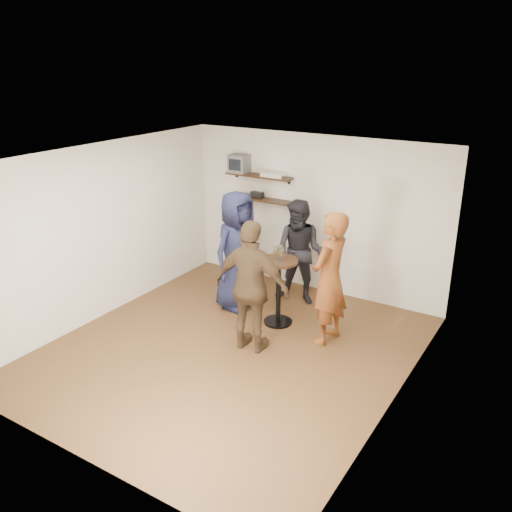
{
  "coord_description": "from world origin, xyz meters",
  "views": [
    {
      "loc": [
        3.7,
        -5.26,
        3.77
      ],
      "look_at": [
        0.17,
        0.4,
        1.27
      ],
      "focal_mm": 38.0,
      "sensor_mm": 36.0,
      "label": 1
    }
  ],
  "objects_px": {
    "person_navy": "(237,251)",
    "drinks_table": "(279,283)",
    "radio": "(257,195)",
    "person_brown": "(252,287)",
    "person_plaid": "(329,278)",
    "dvd_deck": "(274,175)",
    "side_table": "(244,261)",
    "person_dark": "(300,253)",
    "crt_monitor": "(240,163)"
  },
  "relations": [
    {
      "from": "person_brown",
      "to": "person_dark",
      "type": "bearing_deg",
      "value": -89.27
    },
    {
      "from": "person_plaid",
      "to": "person_navy",
      "type": "xyz_separation_m",
      "value": [
        -1.65,
        0.24,
        0.0
      ]
    },
    {
      "from": "side_table",
      "to": "dvd_deck",
      "type": "bearing_deg",
      "value": 61.18
    },
    {
      "from": "person_navy",
      "to": "radio",
      "type": "bearing_deg",
      "value": 28.71
    },
    {
      "from": "crt_monitor",
      "to": "radio",
      "type": "xyz_separation_m",
      "value": [
        0.35,
        0.0,
        -0.5
      ]
    },
    {
      "from": "drinks_table",
      "to": "person_dark",
      "type": "relative_size",
      "value": 0.6
    },
    {
      "from": "side_table",
      "to": "person_brown",
      "type": "height_order",
      "value": "person_brown"
    },
    {
      "from": "radio",
      "to": "person_brown",
      "type": "distance_m",
      "value": 2.58
    },
    {
      "from": "radio",
      "to": "person_brown",
      "type": "relative_size",
      "value": 0.12
    },
    {
      "from": "radio",
      "to": "crt_monitor",
      "type": "bearing_deg",
      "value": 180.0
    },
    {
      "from": "radio",
      "to": "person_plaid",
      "type": "xyz_separation_m",
      "value": [
        2.03,
        -1.41,
        -0.59
      ]
    },
    {
      "from": "drinks_table",
      "to": "person_navy",
      "type": "height_order",
      "value": "person_navy"
    },
    {
      "from": "side_table",
      "to": "person_brown",
      "type": "bearing_deg",
      "value": -54.13
    },
    {
      "from": "radio",
      "to": "drinks_table",
      "type": "bearing_deg",
      "value": -48.12
    },
    {
      "from": "dvd_deck",
      "to": "drinks_table",
      "type": "xyz_separation_m",
      "value": [
        0.86,
        -1.33,
        -1.25
      ]
    },
    {
      "from": "radio",
      "to": "person_brown",
      "type": "bearing_deg",
      "value": -59.73
    },
    {
      "from": "dvd_deck",
      "to": "radio",
      "type": "xyz_separation_m",
      "value": [
        -0.33,
        0.0,
        -0.38
      ]
    },
    {
      "from": "crt_monitor",
      "to": "radio",
      "type": "bearing_deg",
      "value": 0.0
    },
    {
      "from": "side_table",
      "to": "drinks_table",
      "type": "height_order",
      "value": "drinks_table"
    },
    {
      "from": "side_table",
      "to": "drinks_table",
      "type": "bearing_deg",
      "value": -36.26
    },
    {
      "from": "crt_monitor",
      "to": "person_brown",
      "type": "height_order",
      "value": "crt_monitor"
    },
    {
      "from": "side_table",
      "to": "drinks_table",
      "type": "xyz_separation_m",
      "value": [
        1.13,
        -0.83,
        0.17
      ]
    },
    {
      "from": "side_table",
      "to": "person_navy",
      "type": "height_order",
      "value": "person_navy"
    },
    {
      "from": "dvd_deck",
      "to": "drinks_table",
      "type": "relative_size",
      "value": 0.4
    },
    {
      "from": "radio",
      "to": "person_dark",
      "type": "distance_m",
      "value": 1.39
    },
    {
      "from": "radio",
      "to": "side_table",
      "type": "distance_m",
      "value": 1.15
    },
    {
      "from": "person_brown",
      "to": "person_navy",
      "type": "bearing_deg",
      "value": -52.93
    },
    {
      "from": "crt_monitor",
      "to": "person_dark",
      "type": "bearing_deg",
      "value": -18.98
    },
    {
      "from": "crt_monitor",
      "to": "radio",
      "type": "relative_size",
      "value": 1.45
    },
    {
      "from": "person_navy",
      "to": "drinks_table",
      "type": "bearing_deg",
      "value": -90.0
    },
    {
      "from": "drinks_table",
      "to": "person_plaid",
      "type": "height_order",
      "value": "person_plaid"
    },
    {
      "from": "drinks_table",
      "to": "person_dark",
      "type": "height_order",
      "value": "person_dark"
    },
    {
      "from": "radio",
      "to": "side_table",
      "type": "height_order",
      "value": "radio"
    },
    {
      "from": "drinks_table",
      "to": "person_navy",
      "type": "bearing_deg",
      "value": 168.93
    },
    {
      "from": "radio",
      "to": "side_table",
      "type": "xyz_separation_m",
      "value": [
        0.06,
        -0.5,
        -1.04
      ]
    },
    {
      "from": "drinks_table",
      "to": "person_brown",
      "type": "xyz_separation_m",
      "value": [
        0.07,
        -0.83,
        0.26
      ]
    },
    {
      "from": "side_table",
      "to": "person_dark",
      "type": "relative_size",
      "value": 0.34
    },
    {
      "from": "side_table",
      "to": "person_navy",
      "type": "distance_m",
      "value": 0.87
    },
    {
      "from": "crt_monitor",
      "to": "dvd_deck",
      "type": "relative_size",
      "value": 0.8
    },
    {
      "from": "person_brown",
      "to": "side_table",
      "type": "bearing_deg",
      "value": -58.92
    },
    {
      "from": "dvd_deck",
      "to": "person_dark",
      "type": "bearing_deg",
      "value": -33.0
    },
    {
      "from": "person_dark",
      "to": "person_brown",
      "type": "bearing_deg",
      "value": -90.73
    },
    {
      "from": "dvd_deck",
      "to": "person_plaid",
      "type": "bearing_deg",
      "value": -39.88
    },
    {
      "from": "radio",
      "to": "person_dark",
      "type": "height_order",
      "value": "person_dark"
    },
    {
      "from": "side_table",
      "to": "person_plaid",
      "type": "distance_m",
      "value": 2.22
    },
    {
      "from": "drinks_table",
      "to": "person_plaid",
      "type": "bearing_deg",
      "value": -5.73
    },
    {
      "from": "drinks_table",
      "to": "person_brown",
      "type": "bearing_deg",
      "value": -85.21
    },
    {
      "from": "side_table",
      "to": "person_plaid",
      "type": "relative_size",
      "value": 0.31
    },
    {
      "from": "radio",
      "to": "person_dark",
      "type": "relative_size",
      "value": 0.13
    },
    {
      "from": "dvd_deck",
      "to": "drinks_table",
      "type": "distance_m",
      "value": 2.02
    }
  ]
}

